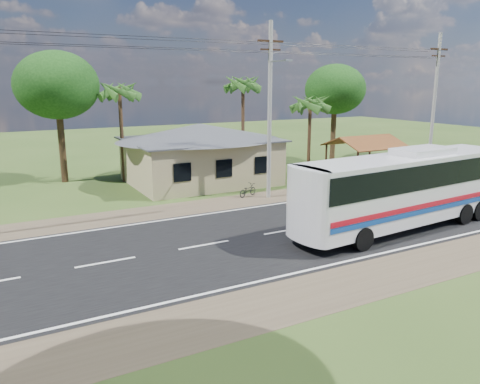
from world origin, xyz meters
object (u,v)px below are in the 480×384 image
object	(u,v)px
waiting_shed	(365,143)
person	(349,177)
motorcycle	(248,190)
coach_bus	(407,184)

from	to	relation	value
waiting_shed	person	size ratio (longest dim) A/B	2.75
motorcycle	waiting_shed	bearing A→B (deg)	-105.80
coach_bus	person	world-z (taller)	coach_bus
waiting_shed	coach_bus	bearing A→B (deg)	-123.69
motorcycle	person	distance (m)	7.23
coach_bus	motorcycle	distance (m)	10.67
waiting_shed	motorcycle	xyz separation A→B (m)	(-11.07, -1.11, -2.31)
waiting_shed	coach_bus	size ratio (longest dim) A/B	0.39
person	waiting_shed	bearing A→B (deg)	-120.78
waiting_shed	motorcycle	world-z (taller)	waiting_shed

